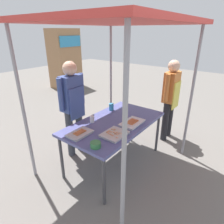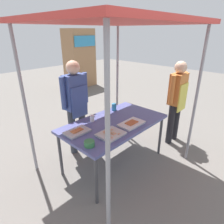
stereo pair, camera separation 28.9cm
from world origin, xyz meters
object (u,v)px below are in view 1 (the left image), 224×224
at_px(condiment_bowl, 96,145).
at_px(tray_meat_skewers, 115,134).
at_px(vendor_woman, 73,102).
at_px(customer_nearby, 171,95).
at_px(drink_cup_by_wok, 111,107).
at_px(tray_pork_links, 80,133).
at_px(stall_table, 115,125).
at_px(neighbor_stall_left, 65,59).
at_px(drink_cup_near_edge, 92,119).
at_px(tray_grilled_sausages, 132,123).

bearing_deg(condiment_bowl, tray_meat_skewers, -1.93).
bearing_deg(vendor_woman, customer_nearby, 143.56).
bearing_deg(drink_cup_by_wok, condiment_bowl, -151.76).
bearing_deg(tray_pork_links, condiment_bowl, -104.60).
bearing_deg(stall_table, tray_pork_links, 167.16).
distance_m(drink_cup_by_wok, neighbor_stall_left, 4.61).
relative_size(tray_meat_skewers, vendor_woman, 0.21).
xyz_separation_m(stall_table, neighbor_stall_left, (2.69, 4.29, 0.35)).
relative_size(drink_cup_near_edge, customer_nearby, 0.06).
xyz_separation_m(drink_cup_by_wok, neighbor_stall_left, (2.35, 3.96, 0.24)).
distance_m(vendor_woman, neighbor_stall_left, 4.55).
relative_size(tray_meat_skewers, condiment_bowl, 2.67).
height_order(tray_meat_skewers, vendor_woman, vendor_woman).
xyz_separation_m(stall_table, tray_grilled_sausages, (0.10, -0.25, 0.07)).
height_order(drink_cup_near_edge, vendor_woman, vendor_woman).
height_order(condiment_bowl, vendor_woman, vendor_woman).
bearing_deg(stall_table, condiment_bowl, -161.71).
xyz_separation_m(drink_cup_near_edge, customer_nearby, (1.52, -0.60, 0.11)).
height_order(tray_pork_links, drink_cup_near_edge, drink_cup_near_edge).
bearing_deg(drink_cup_by_wok, drink_cup_near_edge, -173.65).
bearing_deg(drink_cup_by_wok, customer_nearby, -34.70).
distance_m(tray_grilled_sausages, vendor_woman, 1.03).
bearing_deg(tray_meat_skewers, neighbor_stall_left, 56.33).
xyz_separation_m(tray_meat_skewers, neighbor_stall_left, (3.02, 4.53, 0.28)).
relative_size(tray_pork_links, neighbor_stall_left, 0.16).
height_order(condiment_bowl, neighbor_stall_left, neighbor_stall_left).
height_order(tray_meat_skewers, tray_pork_links, tray_pork_links).
height_order(tray_meat_skewers, customer_nearby, customer_nearby).
height_order(stall_table, customer_nearby, customer_nearby).
bearing_deg(drink_cup_near_edge, customer_nearby, -21.74).
height_order(tray_meat_skewers, drink_cup_near_edge, drink_cup_near_edge).
relative_size(tray_meat_skewers, neighbor_stall_left, 0.16).
distance_m(tray_meat_skewers, tray_pork_links, 0.46).
relative_size(condiment_bowl, neighbor_stall_left, 0.06).
bearing_deg(drink_cup_near_edge, stall_table, -51.58).
xyz_separation_m(stall_table, tray_pork_links, (-0.59, 0.13, 0.07)).
distance_m(condiment_bowl, drink_cup_by_wok, 1.17).
bearing_deg(customer_nearby, vendor_woman, 143.56).
height_order(drink_cup_near_edge, drink_cup_by_wok, drink_cup_by_wok).
height_order(customer_nearby, neighbor_stall_left, neighbor_stall_left).
distance_m(tray_pork_links, drink_cup_near_edge, 0.40).
bearing_deg(tray_pork_links, drink_cup_near_edge, 18.80).
bearing_deg(vendor_woman, tray_meat_skewers, 80.03).
bearing_deg(neighbor_stall_left, tray_grilled_sausages, -119.71).
bearing_deg(drink_cup_near_edge, drink_cup_by_wok, 6.35).
bearing_deg(drink_cup_near_edge, tray_pork_links, -161.20).
xyz_separation_m(tray_grilled_sausages, drink_cup_by_wok, (0.24, 0.57, 0.04)).
relative_size(drink_cup_by_wok, vendor_woman, 0.07).
bearing_deg(neighbor_stall_left, customer_nearby, -106.65).
relative_size(tray_grilled_sausages, condiment_bowl, 3.07).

